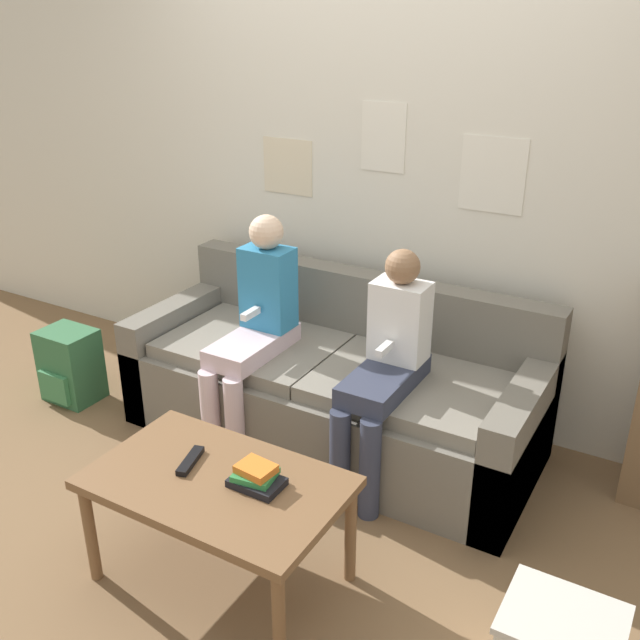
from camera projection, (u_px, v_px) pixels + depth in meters
The scene contains 9 objects.
ground_plane at pixel (277, 489), 3.19m from camera, with size 10.00×10.00×0.00m, color brown.
wall_back at pixel (385, 159), 3.47m from camera, with size 8.00×0.07×2.60m.
couch at pixel (334, 388), 3.49m from camera, with size 1.99×0.81×0.77m.
coffee_table at pixel (217, 491), 2.54m from camera, with size 0.91×0.56×0.45m.
person_left at pixel (255, 323), 3.36m from camera, with size 0.24×0.56×1.11m.
person_right at pixel (386, 363), 3.04m from camera, with size 0.24×0.56×1.06m.
tv_remote at pixel (190, 461), 2.60m from camera, with size 0.08×0.17×0.02m.
book_stack at pixel (256, 477), 2.47m from camera, with size 0.18×0.14×0.08m.
backpack at pixel (70, 366), 3.86m from camera, with size 0.29×0.26×0.40m.
Camera 1 is at (1.48, -2.16, 1.98)m, focal length 40.00 mm.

